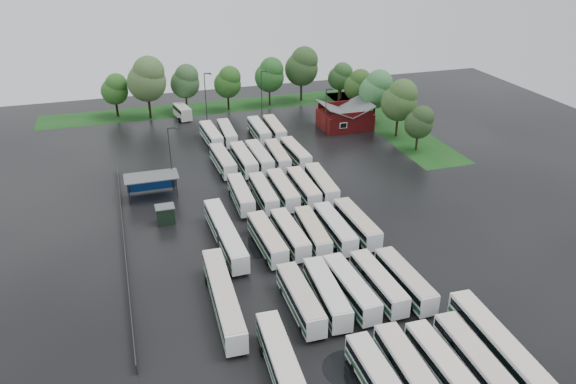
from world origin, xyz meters
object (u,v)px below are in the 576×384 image
object	(u,v)px
artic_bus_east	(503,351)
minibus	(182,111)
brick_building	(345,119)
artic_bus_west_a	(287,377)

from	to	relation	value
artic_bus_east	minibus	xyz separation A→B (m)	(-19.40, 85.12, -0.15)
brick_building	artic_bus_west_a	distance (m)	73.80
brick_building	minibus	distance (m)	35.38
minibus	artic_bus_west_a	bearing A→B (deg)	-100.93
brick_building	minibus	bearing A→B (deg)	152.89
brick_building	artic_bus_west_a	size ratio (longest dim) A/B	0.61
brick_building	artic_bus_east	size ratio (longest dim) A/B	0.60
artic_bus_west_a	artic_bus_east	distance (m)	21.21
brick_building	artic_bus_east	distance (m)	70.04
brick_building	minibus	size ratio (longest dim) A/B	1.49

